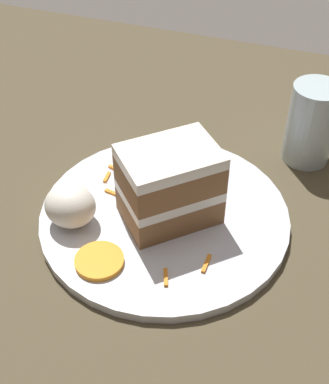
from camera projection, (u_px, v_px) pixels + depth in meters
name	position (u px, v px, depth m)	size (l,w,h in m)	color
ground_plane	(152.00, 194.00, 0.68)	(6.00, 6.00, 0.00)	#4C4742
dining_table	(152.00, 188.00, 0.67)	(1.33, 0.81, 0.02)	#4C422D
plate	(164.00, 216.00, 0.61)	(0.28, 0.28, 0.01)	silver
cake_slice	(170.00, 185.00, 0.57)	(0.12, 0.12, 0.09)	brown
cream_dollop	(70.00, 206.00, 0.58)	(0.06, 0.05, 0.05)	white
orange_garnish	(100.00, 261.00, 0.54)	(0.05, 0.05, 0.01)	orange
carrot_shreds_scatter	(140.00, 207.00, 0.61)	(0.16, 0.16, 0.00)	orange
drinking_glass	(310.00, 129.00, 0.67)	(0.06, 0.06, 0.10)	silver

